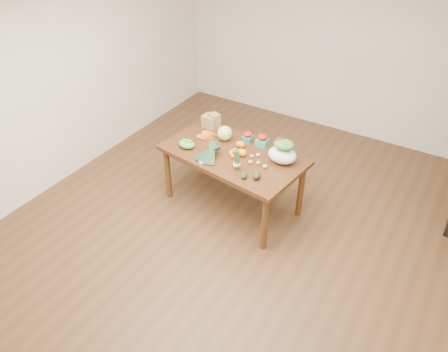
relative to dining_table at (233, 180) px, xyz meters
The scene contains 23 objects.
floor 0.72m from the dining_table, 58.50° to the right, with size 6.00×6.00×0.00m, color #51361C.
room_walls 1.15m from the dining_table, 58.50° to the right, with size 5.02×6.02×2.70m.
dining_table is the anchor object (origin of this frame).
paper_bag 0.80m from the dining_table, 145.40° to the left, with size 0.26×0.21×0.18m, color #936742, non-canonical shape.
cabbage 0.55m from the dining_table, 139.26° to the left, with size 0.18×0.18×0.18m, color #BFDC7F.
strawberry_basket_a 0.53m from the dining_table, 87.78° to the left, with size 0.11×0.11×0.10m, color red, non-canonical shape.
strawberry_basket_b 0.58m from the dining_table, 58.06° to the left, with size 0.13×0.13×0.11m, color red, non-canonical shape.
orange_a 0.44m from the dining_table, 92.14° to the left, with size 0.07×0.07×0.07m, color orange.
orange_b 0.44m from the dining_table, 80.07° to the left, with size 0.08×0.08×0.08m, color orange.
orange_c 0.44m from the dining_table, ahead, with size 0.09×0.09×0.09m, color orange.
mandarin_cluster 0.42m from the dining_table, 23.61° to the right, with size 0.18×0.18×0.08m, color orange, non-canonical shape.
carrots 0.60m from the dining_table, 160.94° to the left, with size 0.22×0.22×0.03m, color #F95714, non-canonical shape.
snap_pea_bag 0.68m from the dining_table, 161.17° to the right, with size 0.20×0.15×0.09m, color green.
kale_bunch 0.55m from the dining_table, 123.15° to the right, with size 0.32×0.40×0.16m, color black, non-canonical shape.
asparagus_bundle 0.59m from the dining_table, 52.10° to the right, with size 0.08×0.08×0.25m, color #3E7234, non-canonical shape.
potato_a 0.45m from the dining_table, ahead, with size 0.05×0.04×0.04m, color tan.
potato_b 0.49m from the dining_table, 17.13° to the right, with size 0.05×0.04×0.04m, color tan.
potato_c 0.53m from the dining_table, ahead, with size 0.05×0.04×0.04m, color #D3C87A.
potato_d 0.49m from the dining_table, 17.59° to the left, with size 0.05×0.04×0.04m, color #D1C178.
potato_e 0.60m from the dining_table, ahead, with size 0.05×0.05×0.04m, color tan.
avocado_a 0.64m from the dining_table, 46.01° to the right, with size 0.06×0.09×0.06m, color black.
avocado_b 0.68m from the dining_table, 32.48° to the right, with size 0.08×0.12×0.08m, color black.
salad_bag 0.75m from the dining_table, 13.14° to the left, with size 0.32×0.24×0.25m, color silver, non-canonical shape.
Camera 1 is at (1.75, -3.04, 3.41)m, focal length 35.00 mm.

